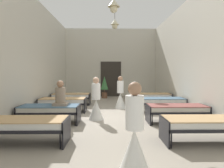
% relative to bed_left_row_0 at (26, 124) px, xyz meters
% --- Properties ---
extents(ground_plane, '(6.80, 13.74, 0.10)m').
position_rel_bed_left_row_0_xyz_m(ground_plane, '(2.05, 2.85, -0.49)').
color(ground_plane, '#9E9384').
extents(room_shell, '(6.60, 13.34, 4.66)m').
position_rel_bed_left_row_0_xyz_m(room_shell, '(2.05, 4.21, 1.90)').
color(room_shell, beige).
rests_on(room_shell, ground).
extents(bed_left_row_0, '(1.90, 0.84, 0.57)m').
position_rel_bed_left_row_0_xyz_m(bed_left_row_0, '(0.00, 0.00, 0.00)').
color(bed_left_row_0, black).
rests_on(bed_left_row_0, ground).
extents(bed_right_row_0, '(1.90, 0.84, 0.57)m').
position_rel_bed_left_row_0_xyz_m(bed_right_row_0, '(4.10, 0.00, 0.00)').
color(bed_right_row_0, black).
rests_on(bed_right_row_0, ground).
extents(bed_left_row_1, '(1.90, 0.84, 0.57)m').
position_rel_bed_left_row_0_xyz_m(bed_left_row_1, '(0.00, 1.90, 0.00)').
color(bed_left_row_1, black).
rests_on(bed_left_row_1, ground).
extents(bed_right_row_1, '(1.90, 0.84, 0.57)m').
position_rel_bed_left_row_0_xyz_m(bed_right_row_1, '(4.10, 1.90, 0.00)').
color(bed_right_row_1, black).
rests_on(bed_right_row_1, ground).
extents(bed_left_row_2, '(1.90, 0.84, 0.57)m').
position_rel_bed_left_row_0_xyz_m(bed_left_row_2, '(0.00, 3.80, 0.00)').
color(bed_left_row_2, black).
rests_on(bed_left_row_2, ground).
extents(bed_right_row_2, '(1.90, 0.84, 0.57)m').
position_rel_bed_left_row_0_xyz_m(bed_right_row_2, '(4.10, 3.80, 0.00)').
color(bed_right_row_2, black).
rests_on(bed_right_row_2, ground).
extents(bed_left_row_3, '(1.90, 0.84, 0.57)m').
position_rel_bed_left_row_0_xyz_m(bed_left_row_3, '(0.00, 5.70, 0.00)').
color(bed_left_row_3, black).
rests_on(bed_left_row_3, ground).
extents(bed_right_row_3, '(1.90, 0.84, 0.57)m').
position_rel_bed_left_row_0_xyz_m(bed_right_row_3, '(4.10, 5.70, 0.00)').
color(bed_right_row_3, black).
rests_on(bed_right_row_3, ground).
extents(nurse_near_aisle, '(0.52, 0.52, 1.49)m').
position_rel_bed_left_row_0_xyz_m(nurse_near_aisle, '(2.31, -1.36, 0.09)').
color(nurse_near_aisle, white).
rests_on(nurse_near_aisle, ground).
extents(nurse_mid_aisle, '(0.52, 0.52, 1.49)m').
position_rel_bed_left_row_0_xyz_m(nurse_mid_aisle, '(1.46, 2.36, 0.09)').
color(nurse_mid_aisle, white).
rests_on(nurse_mid_aisle, ground).
extents(nurse_far_aisle, '(0.52, 0.52, 1.49)m').
position_rel_bed_left_row_0_xyz_m(nurse_far_aisle, '(2.43, 4.63, 0.09)').
color(nurse_far_aisle, white).
rests_on(nurse_far_aisle, ground).
extents(patient_seated_primary, '(0.44, 0.44, 0.80)m').
position_rel_bed_left_row_0_xyz_m(patient_seated_primary, '(0.35, 1.89, 0.43)').
color(patient_seated_primary, gray).
rests_on(patient_seated_primary, bed_left_row_1).
extents(potted_plant, '(0.49, 0.49, 1.41)m').
position_rel_bed_left_row_0_xyz_m(potted_plant, '(1.63, 8.38, 0.40)').
color(potted_plant, brown).
rests_on(potted_plant, ground).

